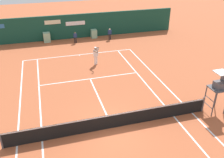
{
  "coord_description": "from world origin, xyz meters",
  "views": [
    {
      "loc": [
        -3.22,
        -10.96,
        9.3
      ],
      "look_at": [
        1.26,
        4.43,
        0.8
      ],
      "focal_mm": 39.6,
      "sensor_mm": 36.0,
      "label": 1
    }
  ],
  "objects_px": {
    "player_on_baseline": "(96,54)",
    "ball_kid_centre_post": "(75,37)",
    "ball_kid_right_post": "(110,33)",
    "tennis_ball_near_service_line": "(99,91)",
    "umpire_chair": "(219,86)"
  },
  "relations": [
    {
      "from": "player_on_baseline",
      "to": "ball_kid_centre_post",
      "type": "relative_size",
      "value": 1.51
    },
    {
      "from": "player_on_baseline",
      "to": "ball_kid_right_post",
      "type": "distance_m",
      "value": 7.0
    },
    {
      "from": "ball_kid_right_post",
      "to": "ball_kid_centre_post",
      "type": "bearing_deg",
      "value": 9.82
    },
    {
      "from": "umpire_chair",
      "to": "tennis_ball_near_service_line",
      "type": "distance_m",
      "value": 8.1
    },
    {
      "from": "player_on_baseline",
      "to": "tennis_ball_near_service_line",
      "type": "height_order",
      "value": "player_on_baseline"
    },
    {
      "from": "player_on_baseline",
      "to": "ball_kid_right_post",
      "type": "relative_size",
      "value": 1.42
    },
    {
      "from": "umpire_chair",
      "to": "ball_kid_centre_post",
      "type": "distance_m",
      "value": 16.8
    },
    {
      "from": "umpire_chair",
      "to": "tennis_ball_near_service_line",
      "type": "height_order",
      "value": "umpire_chair"
    },
    {
      "from": "ball_kid_centre_post",
      "to": "tennis_ball_near_service_line",
      "type": "xyz_separation_m",
      "value": [
        0.02,
        -10.97,
        -0.68
      ]
    },
    {
      "from": "ball_kid_centre_post",
      "to": "tennis_ball_near_service_line",
      "type": "height_order",
      "value": "ball_kid_centre_post"
    },
    {
      "from": "player_on_baseline",
      "to": "tennis_ball_near_service_line",
      "type": "xyz_separation_m",
      "value": [
        -0.87,
        -4.68,
        -0.96
      ]
    },
    {
      "from": "player_on_baseline",
      "to": "tennis_ball_near_service_line",
      "type": "relative_size",
      "value": 27.52
    },
    {
      "from": "ball_kid_centre_post",
      "to": "ball_kid_right_post",
      "type": "bearing_deg",
      "value": -174.94
    },
    {
      "from": "tennis_ball_near_service_line",
      "to": "player_on_baseline",
      "type": "bearing_deg",
      "value": 79.52
    },
    {
      "from": "umpire_chair",
      "to": "player_on_baseline",
      "type": "xyz_separation_m",
      "value": [
        -5.65,
        9.14,
        -0.82
      ]
    }
  ]
}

